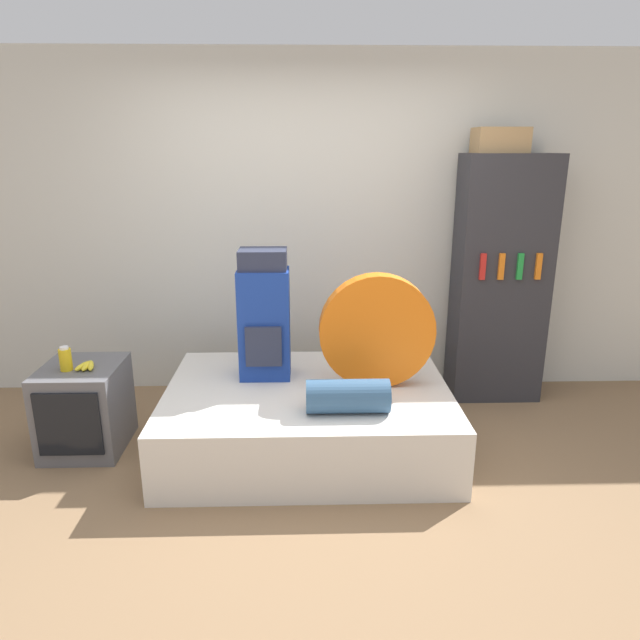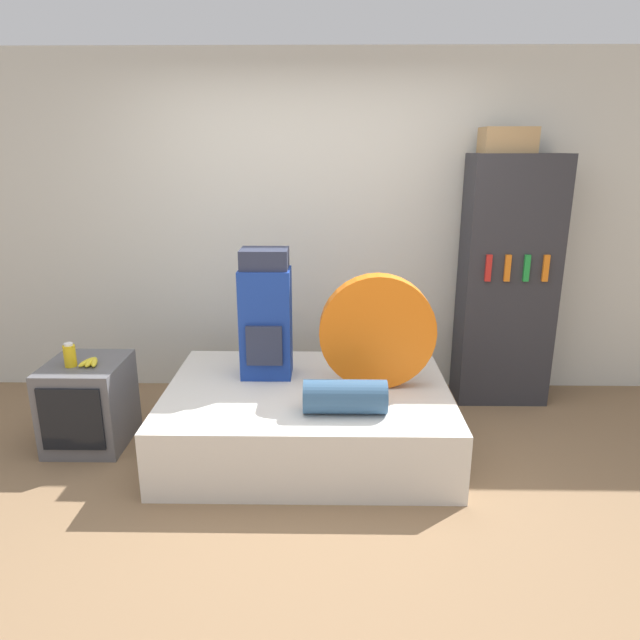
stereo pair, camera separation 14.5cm
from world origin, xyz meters
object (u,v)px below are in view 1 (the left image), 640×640
at_px(backpack, 264,316).
at_px(sleeping_roll, 348,396).
at_px(bookshelf, 500,281).
at_px(cardboard_box, 500,140).
at_px(canister, 66,359).
at_px(television, 85,407).
at_px(tent_bag, 377,331).

distance_m(backpack, sleeping_roll, 0.83).
bearing_deg(bookshelf, cardboard_box, 168.78).
bearing_deg(canister, backpack, 10.91).
height_order(sleeping_roll, bookshelf, bookshelf).
xyz_separation_m(television, cardboard_box, (2.83, 0.79, 1.67)).
bearing_deg(cardboard_box, bookshelf, -11.22).
bearing_deg(television, cardboard_box, 15.62).
distance_m(tent_bag, bookshelf, 1.30).
xyz_separation_m(sleeping_roll, bookshelf, (1.24, 1.17, 0.41)).
distance_m(backpack, tent_bag, 0.74).
height_order(television, canister, canister).
bearing_deg(backpack, tent_bag, -13.63).
bearing_deg(sleeping_roll, cardboard_box, 45.76).
xyz_separation_m(tent_bag, cardboard_box, (0.94, 0.79, 1.16)).
relative_size(backpack, canister, 5.55).
height_order(canister, cardboard_box, cardboard_box).
xyz_separation_m(backpack, television, (-1.17, -0.18, -0.55)).
bearing_deg(tent_bag, backpack, 166.37).
distance_m(television, cardboard_box, 3.38).
xyz_separation_m(backpack, sleeping_roll, (0.51, -0.57, -0.32)).
xyz_separation_m(television, canister, (-0.06, -0.06, 0.36)).
bearing_deg(cardboard_box, canister, -163.59).
bearing_deg(backpack, bookshelf, 18.81).
relative_size(sleeping_roll, cardboard_box, 1.33).
relative_size(backpack, sleeping_roll, 1.78).
bearing_deg(television, bookshelf, 14.85).
height_order(tent_bag, television, tent_bag).
bearing_deg(tent_bag, sleeping_roll, -117.99).
xyz_separation_m(tent_bag, canister, (-1.94, -0.06, -0.15)).
height_order(sleeping_roll, canister, canister).
bearing_deg(cardboard_box, backpack, -159.73).
bearing_deg(bookshelf, backpack, -161.19).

